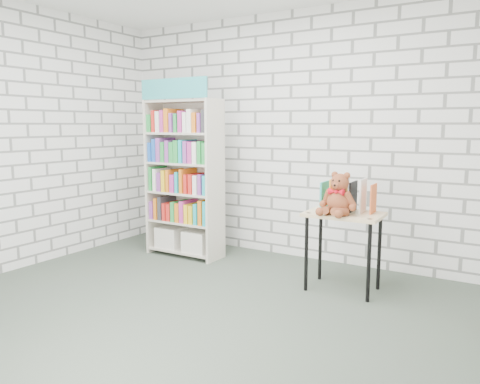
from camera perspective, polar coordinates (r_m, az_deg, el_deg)
The scene contains 6 objects.
ground at distance 4.03m, azimuth -6.78°, elevation -14.21°, with size 4.50×4.50×0.00m, color #3E483D.
room_shell at distance 3.74m, azimuth -7.25°, elevation 11.99°, with size 4.52×4.02×2.81m.
bookshelf at distance 5.47m, azimuth -6.79°, elevation 1.82°, with size 0.91×0.35×2.04m.
display_table at distance 4.41m, azimuth 12.54°, elevation -3.79°, with size 0.69×0.49×0.73m.
table_books at distance 4.47m, azimuth 13.07°, elevation -0.46°, with size 0.48×0.22×0.28m.
teddy_bear at distance 4.27m, azimuth 11.90°, elevation -0.66°, with size 0.35×0.34×0.38m.
Camera 1 is at (2.32, -2.92, 1.53)m, focal length 35.00 mm.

